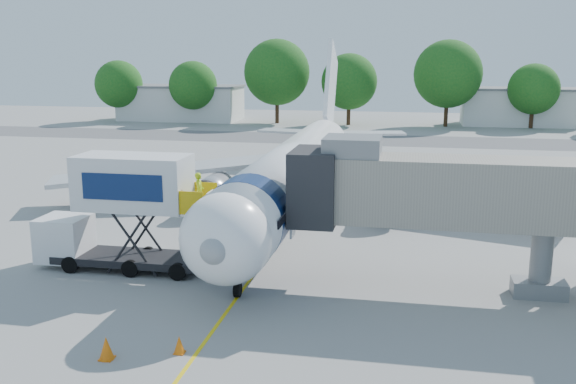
% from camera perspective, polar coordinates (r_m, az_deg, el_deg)
% --- Properties ---
extents(ground, '(160.00, 160.00, 0.00)m').
position_cam_1_polar(ground, '(36.30, -0.52, -3.88)').
color(ground, '#989895').
rests_on(ground, ground).
extents(guidance_line, '(0.15, 70.00, 0.01)m').
position_cam_1_polar(guidance_line, '(36.30, -0.52, -3.88)').
color(guidance_line, yellow).
rests_on(guidance_line, ground).
extents(taxiway_strip, '(120.00, 10.00, 0.01)m').
position_cam_1_polar(taxiway_strip, '(77.15, 5.69, 4.67)').
color(taxiway_strip, '#59595B').
rests_on(taxiway_strip, ground).
extents(aircraft, '(34.17, 37.73, 11.35)m').
position_cam_1_polar(aircraft, '(39.57, 0.65, 1.85)').
color(aircraft, white).
rests_on(aircraft, ground).
extents(jet_bridge, '(13.90, 3.20, 6.60)m').
position_cam_1_polar(jet_bridge, '(27.79, 12.87, 0.02)').
color(jet_bridge, gray).
rests_on(jet_bridge, ground).
extents(catering_hiloader, '(8.50, 2.44, 5.50)m').
position_cam_1_polar(catering_hiloader, '(31.08, -14.57, -1.78)').
color(catering_hiloader, black).
rests_on(catering_hiloader, ground).
extents(ground_tug, '(4.31, 3.04, 1.56)m').
position_cam_1_polar(ground_tug, '(20.36, -18.60, -15.51)').
color(ground_tug, silver).
rests_on(ground_tug, ground).
extents(safety_cone_a, '(0.40, 0.40, 0.63)m').
position_cam_1_polar(safety_cone_a, '(22.87, -9.64, -13.26)').
color(safety_cone_a, orange).
rests_on(safety_cone_a, ground).
extents(safety_cone_b, '(0.51, 0.51, 0.80)m').
position_cam_1_polar(safety_cone_b, '(22.96, -15.84, -13.23)').
color(safety_cone_b, orange).
rests_on(safety_cone_b, ground).
extents(outbuilding_left, '(18.40, 8.40, 5.30)m').
position_cam_1_polar(outbuilding_left, '(100.72, -9.49, 7.85)').
color(outbuilding_left, silver).
rests_on(outbuilding_left, ground).
extents(outbuilding_right, '(16.40, 7.40, 5.30)m').
position_cam_1_polar(outbuilding_right, '(97.63, 19.93, 7.16)').
color(outbuilding_right, silver).
rests_on(outbuilding_right, ground).
extents(tree_a, '(7.11, 7.11, 9.07)m').
position_cam_1_polar(tree_a, '(101.00, -14.80, 9.24)').
color(tree_a, '#382314').
rests_on(tree_a, ground).
extents(tree_b, '(7.06, 7.06, 9.00)m').
position_cam_1_polar(tree_b, '(96.04, -8.45, 9.35)').
color(tree_b, '#382314').
rests_on(tree_b, ground).
extents(tree_c, '(9.53, 9.53, 12.15)m').
position_cam_1_polar(tree_c, '(94.43, -0.99, 10.60)').
color(tree_c, '#382314').
rests_on(tree_c, ground).
extents(tree_d, '(7.93, 7.93, 10.11)m').
position_cam_1_polar(tree_d, '(92.51, 5.46, 9.74)').
color(tree_d, '#382314').
rests_on(tree_d, ground).
extents(tree_e, '(9.39, 9.39, 11.97)m').
position_cam_1_polar(tree_e, '(92.70, 14.04, 10.14)').
color(tree_e, '#382314').
rests_on(tree_e, ground).
extents(tree_f, '(6.88, 6.88, 8.77)m').
position_cam_1_polar(tree_f, '(94.19, 21.00, 8.54)').
color(tree_f, '#382314').
rests_on(tree_f, ground).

